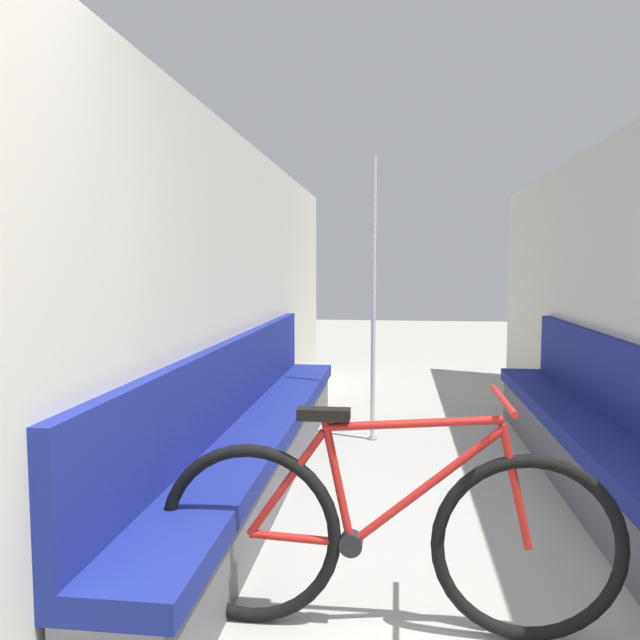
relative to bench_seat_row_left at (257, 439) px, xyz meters
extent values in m
cube|color=beige|center=(-0.23, -0.08, 0.83)|extent=(0.10, 8.84, 2.27)
cube|color=#5B5B60|center=(0.03, 0.00, -0.14)|extent=(0.36, 4.30, 0.34)
cube|color=navy|center=(0.03, 0.00, 0.08)|extent=(0.43, 4.30, 0.10)
cube|color=navy|center=(-0.15, 0.00, 0.38)|extent=(0.07, 4.30, 0.50)
cube|color=#5B5B60|center=(2.06, 0.00, -0.14)|extent=(0.36, 4.30, 0.34)
cube|color=navy|center=(2.06, 0.00, 0.08)|extent=(0.43, 4.30, 0.10)
cube|color=navy|center=(2.23, 0.00, 0.38)|extent=(0.07, 4.30, 0.50)
torus|color=black|center=(0.31, -1.48, 0.05)|extent=(0.72, 0.05, 0.72)
torus|color=black|center=(1.36, -1.48, 0.05)|extent=(0.72, 0.05, 0.72)
cylinder|color=#B21E19|center=(0.50, -1.48, 0.04)|extent=(0.40, 0.03, 0.05)
cylinder|color=#B21E19|center=(0.45, -1.48, 0.26)|extent=(0.32, 0.03, 0.43)
cylinder|color=#B21E19|center=(0.65, -1.48, 0.28)|extent=(0.14, 0.03, 0.51)
cylinder|color=#B21E19|center=(0.98, -1.48, 0.26)|extent=(0.57, 0.03, 0.49)
cylinder|color=#B21E19|center=(0.92, -1.48, 0.51)|extent=(0.66, 0.03, 0.08)
cylinder|color=#B21E19|center=(1.31, -1.48, 0.28)|extent=(0.14, 0.03, 0.47)
cylinder|color=black|center=(0.70, -1.48, 0.03)|extent=(0.09, 0.06, 0.09)
cube|color=black|center=(0.60, -1.48, 0.53)|extent=(0.20, 0.07, 0.04)
cylinder|color=#B21E19|center=(1.25, -1.48, 0.61)|extent=(0.02, 0.46, 0.02)
cylinder|color=gray|center=(0.68, 1.16, -0.30)|extent=(0.08, 0.08, 0.01)
cylinder|color=silver|center=(0.68, 1.16, 0.82)|extent=(0.04, 0.04, 2.25)
camera|label=1|loc=(0.86, -3.78, 1.10)|focal=35.00mm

